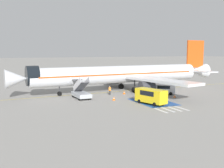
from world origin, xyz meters
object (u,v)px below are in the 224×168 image
(service_van_0, at_px, (151,95))
(ground_crew_0, at_px, (148,87))
(boarding_stairs_forward, at_px, (81,93))
(airliner, at_px, (123,74))
(fuel_tanker, at_px, (104,73))
(traffic_cone_0, at_px, (175,96))
(traffic_cone_1, at_px, (114,98))
(service_van_1, at_px, (164,88))
(ground_crew_1, at_px, (110,90))
(traffic_cone_2, at_px, (124,92))

(service_van_0, relative_size, ground_crew_0, 3.07)
(boarding_stairs_forward, distance_m, service_van_0, 12.47)
(airliner, relative_size, fuel_tanker, 4.59)
(traffic_cone_0, relative_size, traffic_cone_1, 0.76)
(service_van_1, distance_m, traffic_cone_0, 3.78)
(ground_crew_1, distance_m, traffic_cone_0, 11.98)
(boarding_stairs_forward, relative_size, ground_crew_0, 2.95)
(fuel_tanker, distance_m, traffic_cone_0, 32.97)
(fuel_tanker, xyz_separation_m, traffic_cone_1, (-10.78, -30.98, -1.48))
(service_van_1, bearing_deg, traffic_cone_2, -82.69)
(fuel_tanker, bearing_deg, airliner, -92.65)
(service_van_1, xyz_separation_m, ground_crew_1, (-9.67, 3.57, -0.23))
(fuel_tanker, height_order, traffic_cone_0, fuel_tanker)
(service_van_0, xyz_separation_m, traffic_cone_0, (7.07, 3.34, -1.17))
(boarding_stairs_forward, height_order, service_van_1, boarding_stairs_forward)
(airliner, xyz_separation_m, service_van_1, (5.21, -6.87, -2.31))
(boarding_stairs_forward, relative_size, ground_crew_1, 3.21)
(fuel_tanker, bearing_deg, traffic_cone_2, -94.24)
(boarding_stairs_forward, distance_m, ground_crew_1, 6.23)
(ground_crew_0, bearing_deg, traffic_cone_0, 9.47)
(fuel_tanker, bearing_deg, service_van_1, -79.76)
(service_van_1, relative_size, traffic_cone_2, 7.52)
(fuel_tanker, xyz_separation_m, ground_crew_0, (-0.57, -25.16, -0.75))
(airliner, distance_m, traffic_cone_2, 4.91)
(airliner, bearing_deg, boarding_stairs_forward, 111.87)
(ground_crew_1, height_order, traffic_cone_2, ground_crew_1)
(service_van_1, distance_m, ground_crew_0, 4.23)
(service_van_0, height_order, traffic_cone_2, service_van_0)
(service_van_0, relative_size, traffic_cone_0, 11.80)
(service_van_0, distance_m, traffic_cone_0, 7.91)
(airliner, height_order, ground_crew_1, airliner)
(traffic_cone_1, bearing_deg, service_van_1, 8.69)
(traffic_cone_1, bearing_deg, service_van_0, -53.24)
(ground_crew_0, bearing_deg, traffic_cone_1, -56.83)
(traffic_cone_1, bearing_deg, traffic_cone_0, -10.03)
(traffic_cone_1, xyz_separation_m, traffic_cone_2, (4.48, 5.15, -0.01))
(boarding_stairs_forward, bearing_deg, traffic_cone_1, -42.45)
(service_van_1, height_order, traffic_cone_0, service_van_1)
(service_van_0, bearing_deg, ground_crew_1, 87.47)
(airliner, distance_m, ground_crew_1, 6.11)
(traffic_cone_2, bearing_deg, traffic_cone_0, -47.31)
(service_van_1, xyz_separation_m, traffic_cone_2, (-6.70, 3.44, -0.87))
(fuel_tanker, relative_size, traffic_cone_2, 16.46)
(ground_crew_0, distance_m, traffic_cone_0, 7.86)
(traffic_cone_0, bearing_deg, airliner, 115.67)
(traffic_cone_0, relative_size, traffic_cone_2, 0.77)
(service_van_0, height_order, traffic_cone_0, service_van_0)
(fuel_tanker, xyz_separation_m, ground_crew_1, (-9.28, -25.70, -0.85))
(service_van_1, relative_size, ground_crew_1, 2.75)
(ground_crew_1, height_order, traffic_cone_0, ground_crew_1)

